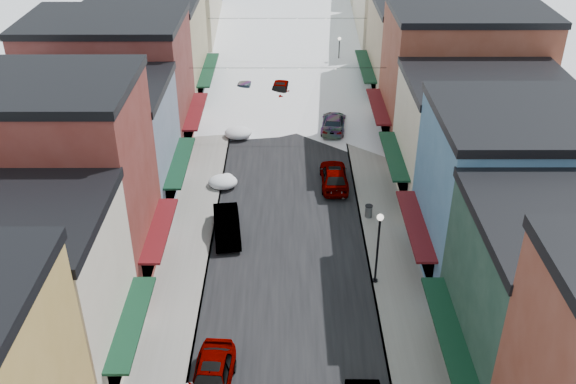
{
  "coord_description": "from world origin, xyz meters",
  "views": [
    {
      "loc": [
        -0.09,
        -10.96,
        24.34
      ],
      "look_at": [
        0.0,
        26.78,
        2.05
      ],
      "focal_mm": 40.0,
      "sensor_mm": 36.0,
      "label": 1
    }
  ],
  "objects_px": {
    "car_dark_hatch": "(227,225)",
    "streetlamp_near": "(378,240)",
    "car_silver_sedan": "(211,379)",
    "trash_can": "(369,211)"
  },
  "relations": [
    {
      "from": "car_dark_hatch",
      "to": "streetlamp_near",
      "type": "height_order",
      "value": "streetlamp_near"
    },
    {
      "from": "car_silver_sedan",
      "to": "streetlamp_near",
      "type": "relative_size",
      "value": 1.04
    },
    {
      "from": "car_silver_sedan",
      "to": "car_dark_hatch",
      "type": "xyz_separation_m",
      "value": [
        -0.33,
        13.48,
        -0.05
      ]
    },
    {
      "from": "car_dark_hatch",
      "to": "trash_can",
      "type": "distance_m",
      "value": 9.89
    },
    {
      "from": "car_silver_sedan",
      "to": "trash_can",
      "type": "height_order",
      "value": "car_silver_sedan"
    },
    {
      "from": "car_dark_hatch",
      "to": "streetlamp_near",
      "type": "xyz_separation_m",
      "value": [
        9.27,
        -5.12,
        2.36
      ]
    },
    {
      "from": "car_silver_sedan",
      "to": "streetlamp_near",
      "type": "xyz_separation_m",
      "value": [
        8.94,
        8.36,
        2.31
      ]
    },
    {
      "from": "car_silver_sedan",
      "to": "car_dark_hatch",
      "type": "distance_m",
      "value": 13.49
    },
    {
      "from": "streetlamp_near",
      "to": "car_silver_sedan",
      "type": "bearing_deg",
      "value": -136.93
    },
    {
      "from": "car_dark_hatch",
      "to": "trash_can",
      "type": "xyz_separation_m",
      "value": [
        9.67,
        2.04,
        -0.18
      ]
    }
  ]
}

